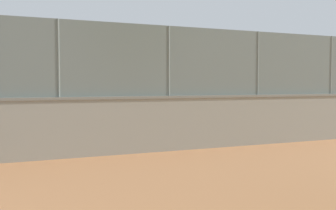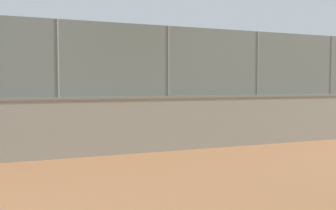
% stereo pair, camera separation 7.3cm
% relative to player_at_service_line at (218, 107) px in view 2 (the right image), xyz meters
% --- Properties ---
extents(ground_plane, '(260.00, 260.00, 0.00)m').
position_rel_player_at_service_line_xyz_m(ground_plane, '(5.86, -7.38, -1.03)').
color(ground_plane, '#A36B42').
extents(perimeter_wall, '(27.49, 1.49, 1.74)m').
position_rel_player_at_service_line_xyz_m(perimeter_wall, '(7.74, 5.14, -0.15)').
color(perimeter_wall, gray).
rests_on(perimeter_wall, ground_plane).
extents(fence_panel_on_wall, '(26.99, 1.10, 2.20)m').
position_rel_player_at_service_line_xyz_m(fence_panel_on_wall, '(7.74, 5.14, 1.81)').
color(fence_panel_on_wall, slate).
rests_on(fence_panel_on_wall, perimeter_wall).
extents(player_at_service_line, '(0.76, 1.08, 1.72)m').
position_rel_player_at_service_line_xyz_m(player_at_service_line, '(0.00, 0.00, 0.00)').
color(player_at_service_line, '#B2B2B2').
rests_on(player_at_service_line, ground_plane).
extents(player_foreground_swinging, '(0.70, 0.82, 1.53)m').
position_rel_player_at_service_line_xyz_m(player_foreground_swinging, '(0.93, -5.87, -0.13)').
color(player_foreground_swinging, navy).
rests_on(player_foreground_swinging, ground_plane).
extents(sports_ball, '(0.13, 0.13, 0.13)m').
position_rel_player_at_service_line_xyz_m(sports_ball, '(1.25, 2.18, 0.52)').
color(sports_ball, white).
extents(spare_ball_by_wall, '(0.18, 0.18, 0.18)m').
position_rel_player_at_service_line_xyz_m(spare_ball_by_wall, '(6.45, 3.92, -0.93)').
color(spare_ball_by_wall, white).
rests_on(spare_ball_by_wall, ground_plane).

